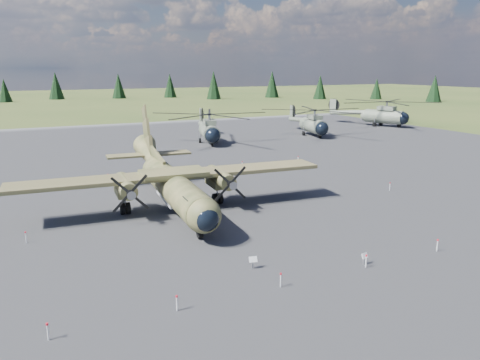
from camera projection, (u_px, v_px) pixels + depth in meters
name	position (u px, v px, depth m)	size (l,w,h in m)	color
ground	(240.00, 212.00, 39.46)	(500.00, 500.00, 0.00)	brown
apron	(198.00, 186.00, 48.23)	(120.00, 120.00, 0.04)	#5C5D62
transport_plane	(171.00, 180.00, 40.30)	(26.26, 23.81, 8.65)	#3D4425
helicopter_near	(209.00, 122.00, 74.58)	(23.38, 24.33, 4.90)	slate
helicopter_mid	(313.00, 117.00, 82.91)	(22.22, 23.67, 4.80)	slate
helicopter_far	(384.00, 108.00, 96.78)	(27.12, 27.12, 5.29)	slate
info_placard_left	(253.00, 261.00, 28.23)	(0.53, 0.29, 0.79)	gray
info_placard_right	(365.00, 257.00, 28.86)	(0.51, 0.30, 0.75)	gray
barrier_fence	(235.00, 207.00, 39.08)	(33.12, 29.62, 0.85)	silver
treeline	(192.00, 145.00, 43.65)	(324.29, 335.22, 10.99)	black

